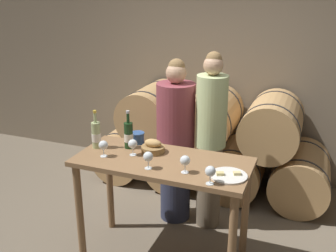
{
  "coord_description": "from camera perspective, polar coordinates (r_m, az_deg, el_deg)",
  "views": [
    {
      "loc": [
        1.1,
        -2.72,
        2.29
      ],
      "look_at": [
        0.0,
        0.13,
        1.21
      ],
      "focal_mm": 42.0,
      "sensor_mm": 36.0,
      "label": 1
    }
  ],
  "objects": [
    {
      "name": "person_left",
      "position": [
        3.89,
        1.12,
        -2.38
      ],
      "size": [
        0.37,
        0.37,
        1.67
      ],
      "color": "#2D334C",
      "rests_on": "ground_plane"
    },
    {
      "name": "blue_crock",
      "position": [
        3.55,
        -4.44,
        -1.63
      ],
      "size": [
        0.13,
        0.13,
        0.1
      ],
      "color": "#335693",
      "rests_on": "tasting_table"
    },
    {
      "name": "wine_bottle_red",
      "position": [
        3.43,
        -5.74,
        -1.33
      ],
      "size": [
        0.08,
        0.08,
        0.34
      ],
      "color": "#193819",
      "rests_on": "tasting_table"
    },
    {
      "name": "bread_basket",
      "position": [
        3.35,
        -2.19,
        -3.11
      ],
      "size": [
        0.2,
        0.2,
        0.12
      ],
      "color": "olive",
      "rests_on": "tasting_table"
    },
    {
      "name": "wine_glass_right",
      "position": [
        2.97,
        2.5,
        -5.07
      ],
      "size": [
        0.08,
        0.08,
        0.14
      ],
      "color": "white",
      "rests_on": "tasting_table"
    },
    {
      "name": "person_right",
      "position": [
        3.76,
        6.18,
        -2.11
      ],
      "size": [
        0.29,
        0.29,
        1.75
      ],
      "color": "#756651",
      "rests_on": "ground_plane"
    },
    {
      "name": "stone_wall_back",
      "position": [
        4.91,
        8.13,
        11.26
      ],
      "size": [
        10.0,
        0.12,
        3.2
      ],
      "color": "gray",
      "rests_on": "ground_plane"
    },
    {
      "name": "wine_glass_left",
      "position": [
        3.28,
        -5.11,
        -2.63
      ],
      "size": [
        0.08,
        0.08,
        0.14
      ],
      "color": "white",
      "rests_on": "tasting_table"
    },
    {
      "name": "wine_glass_center",
      "position": [
        3.03,
        -2.89,
        -4.51
      ],
      "size": [
        0.08,
        0.08,
        0.14
      ],
      "color": "white",
      "rests_on": "tasting_table"
    },
    {
      "name": "wine_glass_far_right",
      "position": [
        2.81,
        6.17,
        -6.6
      ],
      "size": [
        0.08,
        0.08,
        0.14
      ],
      "color": "white",
      "rests_on": "tasting_table"
    },
    {
      "name": "wine_bottle_white",
      "position": [
        3.47,
        -10.38,
        -1.28
      ],
      "size": [
        0.08,
        0.08,
        0.34
      ],
      "color": "#ADBC7F",
      "rests_on": "tasting_table"
    },
    {
      "name": "cheese_plate",
      "position": [
        2.98,
        8.77,
        -7.11
      ],
      "size": [
        0.28,
        0.28,
        0.04
      ],
      "color": "white",
      "rests_on": "tasting_table"
    },
    {
      "name": "barrel_stack",
      "position": [
        4.66,
        5.93,
        -2.52
      ],
      "size": [
        2.75,
        0.87,
        1.19
      ],
      "color": "tan",
      "rests_on": "ground_plane"
    },
    {
      "name": "wine_glass_far_left",
      "position": [
        3.29,
        -9.37,
        -2.81
      ],
      "size": [
        0.08,
        0.08,
        0.14
      ],
      "color": "white",
      "rests_on": "tasting_table"
    },
    {
      "name": "tasting_table",
      "position": [
        3.29,
        -0.82,
        -7.42
      ],
      "size": [
        1.44,
        0.65,
        0.96
      ],
      "color": "olive",
      "rests_on": "ground_plane"
    }
  ]
}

